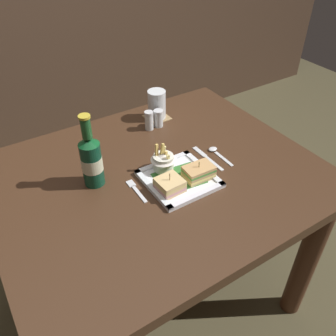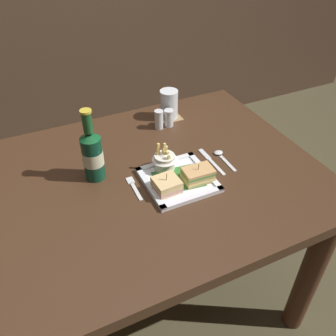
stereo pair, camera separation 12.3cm
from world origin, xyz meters
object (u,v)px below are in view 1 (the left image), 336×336
at_px(square_plate, 179,179).
at_px(sandwich_half_right, 199,172).
at_px(spoon, 216,152).
at_px(sandwich_half_left, 170,185).
at_px(fork, 136,189).
at_px(pepper_shaker, 158,119).
at_px(dining_table, 158,203).
at_px(fries_cup, 164,160).
at_px(knife, 206,157).
at_px(water_glass, 157,106).
at_px(beer_bottle, 91,159).
at_px(salt_shaker, 149,122).

height_order(square_plate, sandwich_half_right, sandwich_half_right).
bearing_deg(spoon, sandwich_half_left, -160.95).
bearing_deg(fork, sandwich_half_left, -37.94).
bearing_deg(pepper_shaker, fork, -132.11).
bearing_deg(dining_table, fork, -162.03).
bearing_deg(fork, fries_cup, 13.22).
bearing_deg(fries_cup, sandwich_half_left, -112.07).
relative_size(dining_table, spoon, 8.59).
bearing_deg(pepper_shaker, sandwich_half_left, -116.23).
xyz_separation_m(dining_table, sandwich_half_right, (0.10, -0.11, 0.18)).
xyz_separation_m(knife, pepper_shaker, (-0.03, 0.29, 0.03)).
bearing_deg(square_plate, spoon, 16.07).
relative_size(fork, spoon, 0.97).
height_order(water_glass, fork, water_glass).
height_order(dining_table, beer_bottle, beer_bottle).
height_order(dining_table, spoon, spoon).
bearing_deg(salt_shaker, square_plate, -103.34).
bearing_deg(spoon, dining_table, 177.16).
xyz_separation_m(sandwich_half_right, pepper_shaker, (0.07, 0.38, -0.00)).
relative_size(sandwich_half_left, beer_bottle, 0.32).
relative_size(beer_bottle, water_glass, 2.13).
bearing_deg(water_glass, pepper_shaker, -115.76).
relative_size(sandwich_half_left, salt_shaker, 1.04).
bearing_deg(water_glass, knife, -89.26).
bearing_deg(pepper_shaker, spoon, -73.68).
bearing_deg(dining_table, fries_cup, -7.79).
relative_size(square_plate, pepper_shaker, 3.09).
bearing_deg(pepper_shaker, salt_shaker, 180.00).
relative_size(sandwich_half_left, spoon, 0.65).
distance_m(fork, pepper_shaker, 0.42).
bearing_deg(spoon, fries_cup, 177.72).
relative_size(fork, salt_shaker, 1.58).
bearing_deg(fries_cup, pepper_shaker, 62.29).
distance_m(fries_cup, fork, 0.15).
distance_m(sandwich_half_left, beer_bottle, 0.27).
relative_size(square_plate, sandwich_half_right, 2.20).
relative_size(square_plate, water_glass, 1.85).
distance_m(square_plate, salt_shaker, 0.36).
distance_m(water_glass, salt_shaker, 0.10).
relative_size(dining_table, fries_cup, 11.05).
bearing_deg(beer_bottle, pepper_shaker, 27.82).
height_order(dining_table, fries_cup, fries_cup).
height_order(dining_table, sandwich_half_left, sandwich_half_left).
bearing_deg(dining_table, beer_bottle, 160.56).
bearing_deg(beer_bottle, fries_cup, -18.21).
relative_size(square_plate, spoon, 1.74).
bearing_deg(salt_shaker, water_glass, 39.54).
height_order(fork, salt_shaker, salt_shaker).
bearing_deg(sandwich_half_right, beer_bottle, 149.96).
xyz_separation_m(sandwich_half_left, water_glass, (0.22, 0.44, 0.03)).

